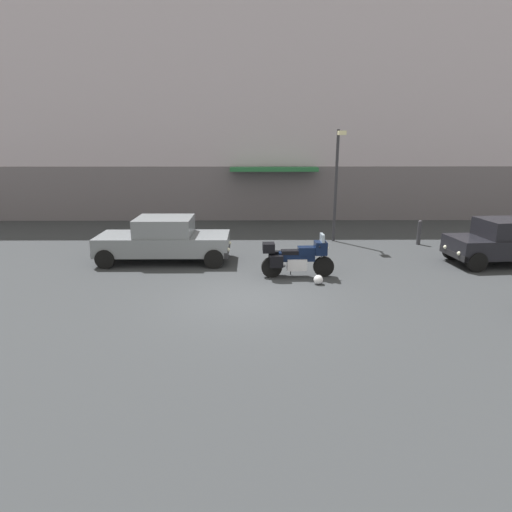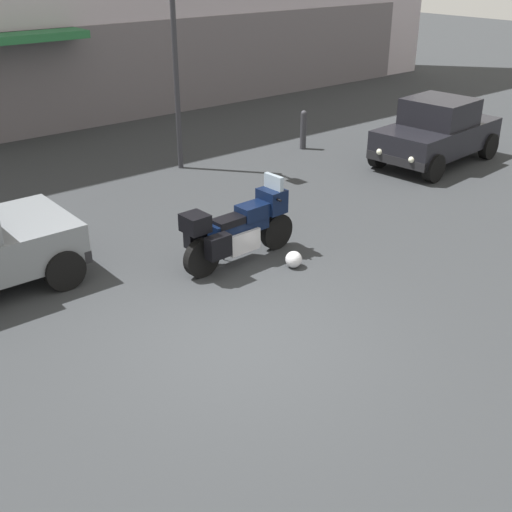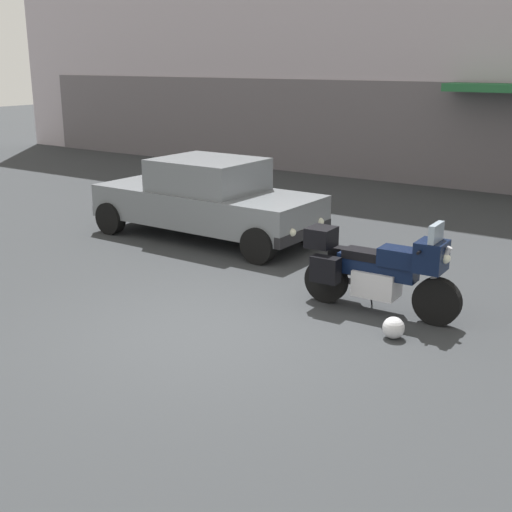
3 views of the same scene
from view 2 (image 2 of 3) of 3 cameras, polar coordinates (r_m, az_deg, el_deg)
The scene contains 6 objects.
ground_plane at distance 8.82m, azimuth -1.46°, elevation -7.39°, with size 80.00×80.00×0.00m, color #2D3033.
motorcycle at distance 10.63m, azimuth -1.55°, elevation 2.47°, with size 2.26×0.77×1.36m.
helmet at distance 10.68m, azimuth 3.33°, elevation -0.30°, with size 0.28×0.28×0.28m, color silver.
car_compact_side at distance 16.38m, azimuth 15.63°, elevation 10.47°, with size 3.58×1.98×1.56m.
streetlamp_curbside at distance 15.01m, azimuth -6.84°, elevation 17.73°, with size 0.28×0.94×4.53m.
bollard_curbside at distance 17.08m, azimuth 4.19°, elevation 11.10°, with size 0.16×0.16×1.00m.
Camera 2 is at (-4.50, -5.86, 4.81)m, focal length 45.49 mm.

